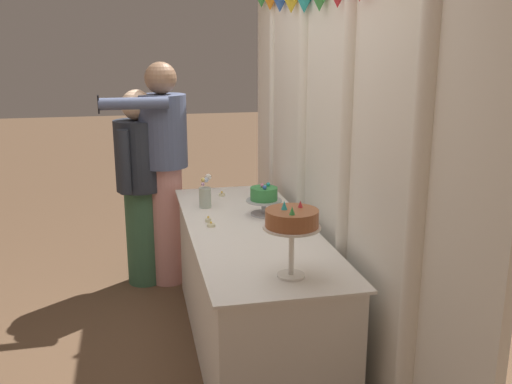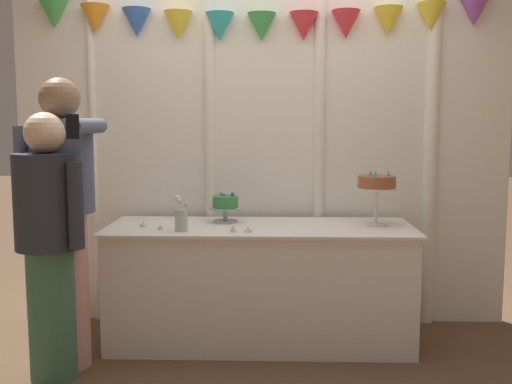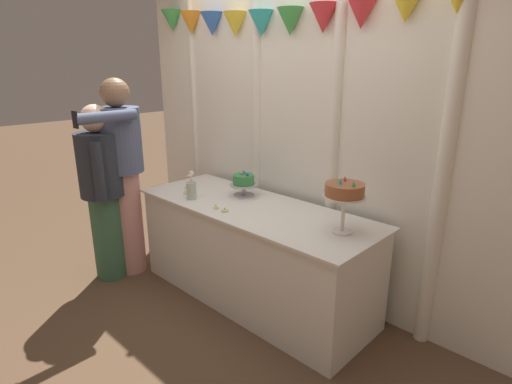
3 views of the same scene
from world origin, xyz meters
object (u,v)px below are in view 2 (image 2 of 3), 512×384
tealight_far_right (248,231)px  guest_man_pink_jacket (49,238)px  cake_display_nearright (377,185)px  cake_display_nearleft (225,205)px  tealight_far_left (144,225)px  guest_girl_blue_dress (63,211)px  flower_vase (181,217)px  tealight_near_left (160,228)px  tealight_near_right (233,230)px  cake_table (260,284)px

tealight_far_right → guest_man_pink_jacket: guest_man_pink_jacket is taller
cake_display_nearright → cake_display_nearleft: bearing=174.3°
tealight_far_left → guest_girl_blue_dress: (-0.38, -0.38, 0.15)m
cake_display_nearleft → flower_vase: (-0.25, -0.34, -0.03)m
flower_vase → guest_man_pink_jacket: size_ratio=0.15×
cake_display_nearright → guest_man_pink_jacket: size_ratio=0.24×
tealight_near_left → tealight_near_right: tealight_near_right is taller
tealight_near_left → guest_man_pink_jacket: guest_man_pink_jacket is taller
tealight_near_right → guest_man_pink_jacket: bearing=-158.9°
cake_display_nearright → guest_girl_blue_dress: size_ratio=0.21×
cake_display_nearright → tealight_far_right: cake_display_nearright is taller
tealight_near_right → guest_man_pink_jacket: guest_man_pink_jacket is taller
cake_table → tealight_far_left: (-0.75, -0.05, 0.40)m
tealight_far_left → guest_man_pink_jacket: size_ratio=0.03×
cake_table → tealight_far_right: bearing=-107.0°
tealight_far_left → tealight_near_left: tealight_far_left is taller
cake_display_nearright → tealight_far_left: (-1.51, -0.09, -0.26)m
cake_display_nearleft → guest_girl_blue_dress: (-0.90, -0.57, 0.04)m
tealight_near_right → guest_man_pink_jacket: size_ratio=0.03×
tealight_near_left → tealight_near_right: (0.46, -0.06, 0.00)m
flower_vase → tealight_far_left: (-0.27, 0.15, -0.08)m
tealight_far_left → tealight_near_left: size_ratio=1.27×
cake_display_nearleft → tealight_near_left: bearing=-142.0°
flower_vase → tealight_far_right: bearing=-2.9°
cake_table → guest_girl_blue_dress: bearing=-158.9°
cake_display_nearleft → guest_man_pink_jacket: size_ratio=0.15×
cake_display_nearright → guest_man_pink_jacket: bearing=-161.2°
guest_girl_blue_dress → cake_display_nearright: bearing=14.1°
flower_vase → tealight_near_right: 0.33m
tealight_near_right → cake_display_nearright: bearing=16.2°
tealight_near_right → guest_girl_blue_dress: size_ratio=0.02×
cake_table → tealight_near_right: size_ratio=51.58×
tealight_far_left → tealight_near_right: size_ratio=1.20×
flower_vase → guest_girl_blue_dress: guest_girl_blue_dress is taller
cake_display_nearleft → flower_vase: bearing=-126.1°
cake_display_nearright → flower_vase: 1.28m
flower_vase → tealight_far_left: 0.32m
cake_display_nearright → flower_vase: size_ratio=1.66×
flower_vase → tealight_near_left: (-0.14, 0.04, -0.08)m
tealight_far_right → guest_man_pink_jacket: 1.16m
cake_table → tealight_near_right: (-0.16, -0.23, 0.40)m
cake_display_nearright → tealight_near_left: size_ratio=10.07×
tealight_near_left → guest_girl_blue_dress: size_ratio=0.02×
flower_vase → guest_girl_blue_dress: bearing=-160.3°
guest_man_pink_jacket → tealight_far_right: bearing=19.6°
tealight_near_left → guest_man_pink_jacket: bearing=-140.2°
tealight_near_left → tealight_far_left: bearing=139.6°
cake_display_nearright → guest_man_pink_jacket: 2.04m
flower_vase → cake_table: bearing=22.9°
cake_display_nearleft → cake_display_nearright: 1.01m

